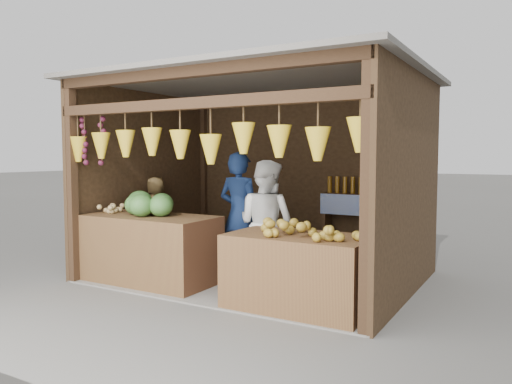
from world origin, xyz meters
TOP-DOWN VIEW (x-y plane):
  - ground at (0.00, 0.00)m, footprint 80.00×80.00m
  - stall_structure at (-0.03, -0.04)m, footprint 4.30×3.30m
  - back_shelf at (1.05, 1.28)m, footprint 1.25×0.32m
  - counter_left at (-1.05, -0.97)m, footprint 1.73×0.85m
  - counter_right at (1.09, -1.05)m, footprint 1.50×0.85m
  - stool at (-1.79, -0.01)m, footprint 0.33×0.33m
  - man_standing at (-0.23, -0.12)m, footprint 0.62×0.41m
  - woman_standing at (0.34, -0.42)m, footprint 0.84×0.69m
  - vendor_seated at (-1.79, -0.01)m, footprint 0.59×0.54m
  - melon_pile at (-1.07, -0.95)m, footprint 1.00×0.50m
  - tanfruit_pile at (-1.69, -0.98)m, footprint 0.34×0.40m
  - mango_pile at (1.18, -1.09)m, footprint 1.40×0.64m

SIDE VIEW (x-z plane):
  - ground at x=0.00m, z-range 0.00..0.00m
  - stool at x=-1.79m, z-range 0.00..0.31m
  - counter_right at x=1.09m, z-range 0.00..0.80m
  - counter_left at x=-1.05m, z-range 0.00..0.87m
  - woman_standing at x=0.34m, z-range 0.00..1.58m
  - vendor_seated at x=-1.79m, z-range 0.31..1.32m
  - man_standing at x=-0.23m, z-range 0.00..1.69m
  - back_shelf at x=1.05m, z-range 0.21..1.54m
  - mango_pile at x=1.18m, z-range 0.80..1.02m
  - tanfruit_pile at x=-1.69m, z-range 0.87..1.00m
  - melon_pile at x=-1.07m, z-range 0.87..1.19m
  - stall_structure at x=-0.03m, z-range 0.34..3.00m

